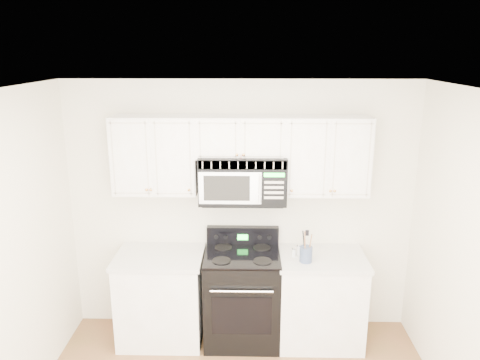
{
  "coord_description": "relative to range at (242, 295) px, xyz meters",
  "views": [
    {
      "loc": [
        0.09,
        -2.78,
        2.87
      ],
      "look_at": [
        0.0,
        1.3,
        1.73
      ],
      "focal_mm": 35.0,
      "sensor_mm": 36.0,
      "label": 1
    }
  ],
  "objects": [
    {
      "name": "upper_cabinets",
      "position": [
        -0.02,
        0.15,
        1.45
      ],
      "size": [
        2.44,
        0.37,
        0.75
      ],
      "color": "white",
      "rests_on": "ground"
    },
    {
      "name": "shaker_salt",
      "position": [
        0.56,
        0.03,
        0.49
      ],
      "size": [
        0.05,
        0.05,
        0.11
      ],
      "color": "silver",
      "rests_on": "base_cabinet_right"
    },
    {
      "name": "base_cabinet_left",
      "position": [
        -0.82,
        -0.0,
        -0.06
      ],
      "size": [
        0.86,
        0.65,
        0.92
      ],
      "color": "white",
      "rests_on": "ground"
    },
    {
      "name": "microwave",
      "position": [
        0.0,
        0.1,
        1.19
      ],
      "size": [
        0.83,
        0.46,
        0.46
      ],
      "color": "black",
      "rests_on": "ground"
    },
    {
      "name": "utensil_crock",
      "position": [
        0.61,
        -0.13,
        0.52
      ],
      "size": [
        0.12,
        0.12,
        0.32
      ],
      "color": "#434F73",
      "rests_on": "base_cabinet_right"
    },
    {
      "name": "range",
      "position": [
        0.0,
        0.0,
        0.0
      ],
      "size": [
        0.74,
        0.67,
        1.11
      ],
      "color": "black",
      "rests_on": "ground"
    },
    {
      "name": "room",
      "position": [
        -0.02,
        -1.44,
        0.82
      ],
      "size": [
        3.51,
        3.51,
        2.61
      ],
      "color": "brown",
      "rests_on": "ground"
    },
    {
      "name": "base_cabinet_right",
      "position": [
        0.78,
        -0.0,
        -0.06
      ],
      "size": [
        0.86,
        0.65,
        0.92
      ],
      "color": "white",
      "rests_on": "ground"
    },
    {
      "name": "shaker_pepper",
      "position": [
        0.5,
        -0.01,
        0.48
      ],
      "size": [
        0.04,
        0.04,
        0.09
      ],
      "color": "silver",
      "rests_on": "base_cabinet_right"
    }
  ]
}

